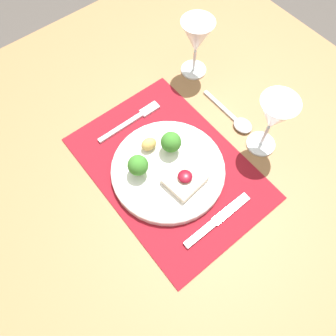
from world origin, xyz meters
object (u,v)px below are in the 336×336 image
Objects in this scene: dinner_plate at (168,168)px; spoon at (238,121)px; fork at (134,119)px; wine_glass_near at (274,117)px; knife at (213,223)px; wine_glass_far at (197,39)px.

spoon is (0.00, 0.23, -0.01)m from dinner_plate.
wine_glass_near is at bearing 41.13° from fork.
spoon is 0.14m from wine_glass_near.
spoon is at bearing 178.92° from wine_glass_near.
wine_glass_far is (-0.37, 0.26, 0.11)m from knife.
knife is (0.34, -0.03, -0.00)m from fork.
wine_glass_near is at bearing -5.73° from wine_glass_far.
spoon is at bearing 122.56° from knife.
wine_glass_far reaches higher than knife.
wine_glass_near is (0.08, -0.00, 0.11)m from spoon.
wine_glass_far is at bearing 173.08° from spoon.
knife is 0.47m from wine_glass_far.
fork is 0.26m from wine_glass_far.
knife is at bearing -2.11° from fork.
dinner_plate is 1.46× the size of fork.
dinner_plate reaches higher than spoon.
spoon reaches higher than knife.
knife reaches higher than fork.
dinner_plate is at bearing -51.62° from wine_glass_far.
fork is 0.27m from spoon.
wine_glass_far is at bearing 142.59° from knife.
fork is 0.34m from knife.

